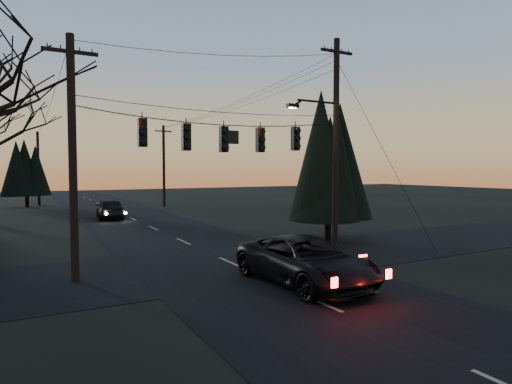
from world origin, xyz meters
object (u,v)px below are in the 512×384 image
sedan_oncoming_a (110,208)px  utility_pole_left (75,281)px  evergreen_right (328,158)px  suv_near (305,261)px  utility_pole_far_r (164,207)px  utility_pole_far_l (39,205)px  utility_pole_right (335,251)px

sedan_oncoming_a → utility_pole_left: bearing=81.8°
evergreen_right → suv_near: bearing=-132.9°
suv_near → sedan_oncoming_a: sedan_oncoming_a is taller
utility_pole_left → suv_near: (6.80, -4.21, 0.79)m
sedan_oncoming_a → evergreen_right: bearing=122.3°
utility_pole_far_r → suv_near: (-4.70, -32.21, 0.79)m
utility_pole_far_r → utility_pole_left: bearing=-112.3°
utility_pole_left → evergreen_right: size_ratio=1.08×
suv_near → evergreen_right: bearing=44.8°
utility_pole_far_l → sedan_oncoming_a: 17.39m
utility_pole_left → evergreen_right: 14.08m
sedan_oncoming_a → utility_pole_far_r: bearing=-123.5°
utility_pole_far_r → utility_pole_far_l: bearing=145.2°
utility_pole_left → utility_pole_far_r: size_ratio=1.00×
utility_pole_right → sedan_oncoming_a: bearing=110.0°
utility_pole_far_r → utility_pole_far_l: 14.01m
utility_pole_left → suv_near: bearing=-31.8°
utility_pole_right → suv_near: utility_pole_right is taller
utility_pole_left → sedan_oncoming_a: bearing=76.8°
utility_pole_right → sedan_oncoming_a: utility_pole_right is taller
utility_pole_far_r → evergreen_right: 25.89m
sedan_oncoming_a → utility_pole_right: bearing=115.0°
utility_pole_far_l → evergreen_right: 36.20m
utility_pole_far_l → evergreen_right: size_ratio=1.02×
evergreen_right → sedan_oncoming_a: 19.11m
utility_pole_right → utility_pole_far_l: bearing=107.7°
utility_pole_far_r → evergreen_right: bearing=-86.4°
utility_pole_right → utility_pole_far_l: size_ratio=1.25×
utility_pole_left → utility_pole_far_r: (11.50, 28.00, 0.00)m
utility_pole_right → suv_near: (-4.70, -4.21, 0.79)m
utility_pole_left → utility_pole_far_r: same height
utility_pole_left → suv_near: utility_pole_left is taller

